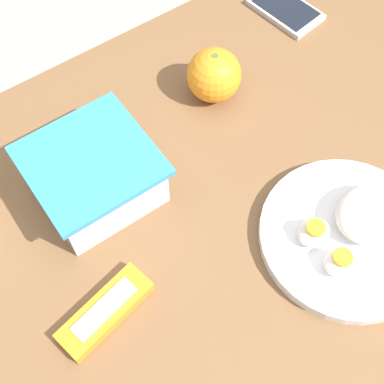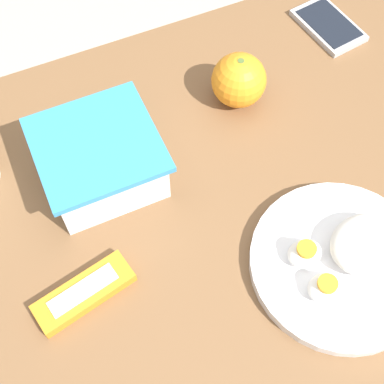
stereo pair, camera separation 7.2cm
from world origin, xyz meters
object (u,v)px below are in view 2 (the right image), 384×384
object	(u,v)px
rice_plate	(345,259)
candy_bar	(84,293)
orange_fruit	(239,80)
food_container	(101,162)
cell_phone	(328,25)

from	to	relation	value
rice_plate	candy_bar	bearing A→B (deg)	163.03
orange_fruit	candy_bar	bearing A→B (deg)	-146.85
candy_bar	rice_plate	bearing A→B (deg)	-16.97
rice_plate	orange_fruit	bearing A→B (deg)	90.25
rice_plate	food_container	bearing A→B (deg)	132.87
rice_plate	candy_bar	world-z (taller)	rice_plate
orange_fruit	rice_plate	xyz separation A→B (m)	(0.00, -0.32, -0.03)
rice_plate	cell_phone	world-z (taller)	rice_plate
candy_bar	cell_phone	size ratio (longest dim) A/B	1.03
orange_fruit	rice_plate	bearing A→B (deg)	-89.75
rice_plate	cell_phone	distance (m)	0.46
candy_bar	cell_phone	bearing A→B (deg)	28.12
food_container	rice_plate	size ratio (longest dim) A/B	0.69
food_container	candy_bar	world-z (taller)	food_container
rice_plate	candy_bar	distance (m)	0.35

